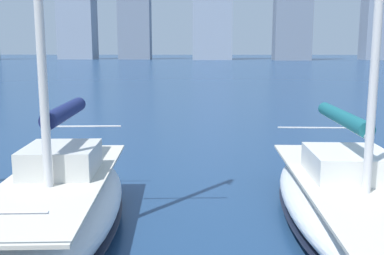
% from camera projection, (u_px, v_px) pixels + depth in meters
% --- Properties ---
extents(sailboat_teal, '(2.83, 8.33, 12.00)m').
position_uv_depth(sailboat_teal, '(354.00, 201.00, 9.22)').
color(sailboat_teal, silver).
rests_on(sailboat_teal, ground).
extents(sailboat_navy, '(2.89, 7.06, 9.45)m').
position_uv_depth(sailboat_navy, '(58.00, 204.00, 8.76)').
color(sailboat_navy, silver).
rests_on(sailboat_navy, ground).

